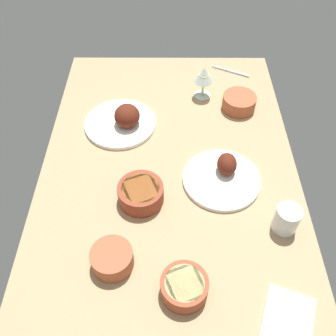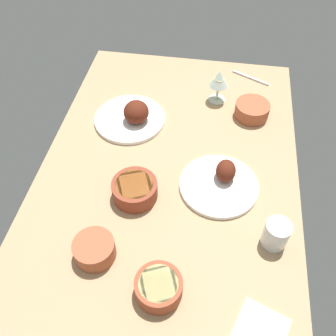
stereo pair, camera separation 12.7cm
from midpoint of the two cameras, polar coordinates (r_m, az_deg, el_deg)
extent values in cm
cube|color=tan|center=(131.27, -2.76, -1.29)|extent=(140.00, 90.00, 4.00)
cylinder|color=white|center=(147.52, -9.92, 6.62)|extent=(27.66, 27.66, 1.60)
ellipsoid|color=#511E11|center=(143.31, -8.99, 7.80)|extent=(10.15, 9.67, 8.48)
cylinder|color=white|center=(126.92, 5.24, -1.92)|extent=(26.52, 26.52, 1.60)
ellipsoid|color=#511E11|center=(125.98, 6.07, 0.43)|extent=(8.08, 6.66, 7.30)
cylinder|color=#A35133|center=(110.35, -12.10, -13.67)|extent=(12.13, 12.13, 6.11)
cylinder|color=#D6BC70|center=(108.12, -12.32, -13.06)|extent=(9.94, 9.94, 1.00)
cylinder|color=#A35133|center=(153.18, 8.39, 9.82)|extent=(13.42, 13.42, 5.83)
cylinder|color=#4C192D|center=(151.66, 8.50, 10.52)|extent=(11.01, 11.01, 1.00)
cylinder|color=brown|center=(104.79, -1.31, -18.04)|extent=(13.08, 13.08, 5.85)
cylinder|color=#DBCC7A|center=(102.55, -1.33, -17.52)|extent=(10.72, 10.72, 1.00)
cylinder|color=brown|center=(120.78, -7.36, -4.10)|extent=(14.86, 14.86, 6.37)
cylinder|color=brown|center=(118.64, -7.49, -3.33)|extent=(12.18, 12.18, 1.00)
cylinder|color=silver|center=(159.48, 2.86, 10.97)|extent=(7.00, 7.00, 0.50)
cylinder|color=silver|center=(157.17, 2.91, 12.03)|extent=(1.00, 1.00, 7.00)
cone|color=silver|center=(153.14, 3.01, 14.03)|extent=(7.60, 7.60, 6.50)
cylinder|color=beige|center=(153.99, 2.99, 13.59)|extent=(4.18, 4.18, 2.80)
cylinder|color=silver|center=(116.33, 14.63, -7.82)|extent=(7.62, 7.62, 9.20)
cube|color=white|center=(106.81, 14.24, -22.33)|extent=(20.75, 17.85, 1.20)
cube|color=silver|center=(174.13, 7.36, 14.43)|extent=(8.67, 16.21, 0.80)
camera|label=1|loc=(0.06, -92.83, -3.34)|focal=39.71mm
camera|label=2|loc=(0.06, 87.17, 3.34)|focal=39.71mm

